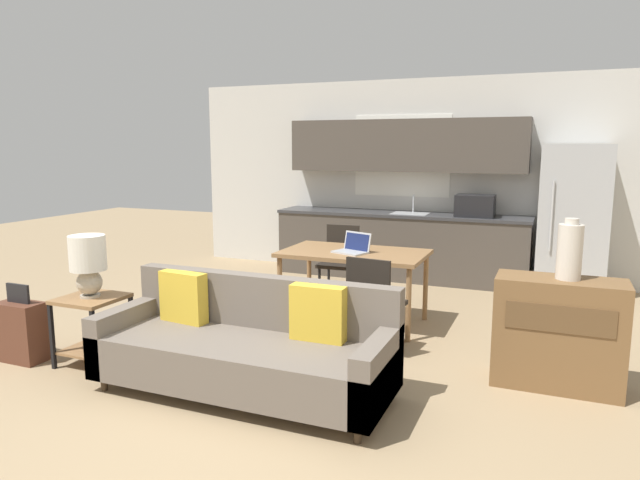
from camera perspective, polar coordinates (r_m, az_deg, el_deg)
name	(u,v)px	position (r m, az deg, el deg)	size (l,w,h in m)	color
ground_plane	(241,407)	(4.16, -7.88, -16.25)	(20.00, 20.00, 0.00)	#9E8460
wall_back	(407,178)	(8.10, 8.72, 6.16)	(6.40, 0.07, 2.70)	silver
kitchen_counter	(402,217)	(7.85, 8.23, 2.32)	(3.41, 0.65, 2.15)	#4C443D
refrigerator	(573,221)	(7.49, 23.93, 1.77)	(0.78, 0.78, 1.82)	#B7BABC
dining_table	(354,258)	(5.78, 3.43, -1.78)	(1.44, 0.86, 0.74)	olive
couch	(247,348)	(4.29, -7.27, -10.64)	(2.18, 0.80, 0.82)	#3D2D1E
side_table	(92,319)	(5.12, -21.82, -7.32)	(0.48, 0.48, 0.57)	olive
table_lamp	(88,261)	(5.00, -22.19, -1.97)	(0.29, 0.29, 0.51)	#B2A893
credenza	(558,333)	(4.66, 22.70, -8.59)	(0.92, 0.41, 0.83)	brown
vase	(570,251)	(4.53, 23.69, -1.01)	(0.18, 0.18, 0.45)	beige
dining_chair_far_left	(340,258)	(6.74, 1.99, -1.86)	(0.44, 0.44, 0.87)	black
dining_chair_near_right	(374,300)	(4.97, 5.39, -5.99)	(0.47, 0.47, 0.87)	black
laptop	(353,248)	(5.70, 3.34, -0.78)	(0.39, 0.35, 0.20)	#B7BABC
suitcase	(21,331)	(5.46, -27.70, -8.06)	(0.40, 0.22, 0.66)	brown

